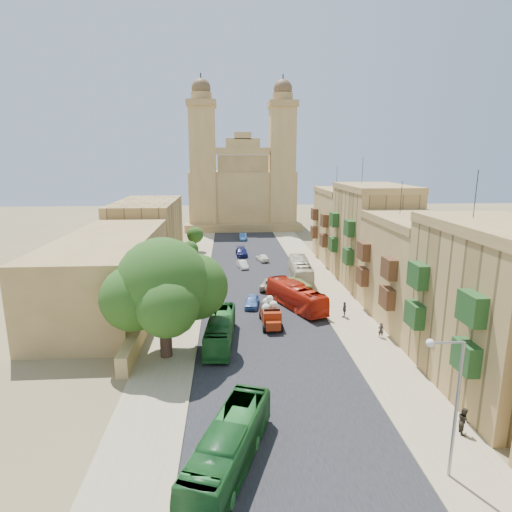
{
  "coord_description": "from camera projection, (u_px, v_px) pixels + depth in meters",
  "views": [
    {
      "loc": [
        -3.89,
        -31.71,
        17.25
      ],
      "look_at": [
        0.0,
        26.0,
        4.0
      ],
      "focal_mm": 30.0,
      "sensor_mm": 36.0,
      "label": 1
    }
  ],
  "objects": [
    {
      "name": "road_surface",
      "position": [
        254.0,
        276.0,
        64.12
      ],
      "size": [
        14.0,
        140.0,
        0.01
      ],
      "primitive_type": "cube",
      "color": "black",
      "rests_on": "ground"
    },
    {
      "name": "townhouse_b",
      "position": [
        415.0,
        270.0,
        45.42
      ],
      "size": [
        9.0,
        14.0,
        14.9
      ],
      "color": "#AC894D",
      "rests_on": "ground"
    },
    {
      "name": "olive_pickup",
      "position": [
        297.0,
        289.0,
        54.5
      ],
      "size": [
        3.19,
        5.07,
        1.94
      ],
      "color": "#404D1C",
      "rests_on": "ground"
    },
    {
      "name": "townhouse_a",
      "position": [
        497.0,
        308.0,
        31.64
      ],
      "size": [
        9.0,
        14.0,
        16.4
      ],
      "color": "tan",
      "rests_on": "ground"
    },
    {
      "name": "west_building_mid",
      "position": [
        148.0,
        229.0,
        75.44
      ],
      "size": [
        10.0,
        22.0,
        10.0
      ],
      "primitive_type": "cube",
      "color": "tan",
      "rests_on": "ground"
    },
    {
      "name": "streetlamp",
      "position": [
        450.0,
        391.0,
        22.62
      ],
      "size": [
        2.11,
        0.44,
        8.22
      ],
      "color": "gray",
      "rests_on": "ground"
    },
    {
      "name": "pedestrian_b",
      "position": [
        464.0,
        421.0,
        27.3
      ],
      "size": [
        0.81,
        0.96,
        1.76
      ],
      "primitive_type": "imported",
      "rotation": [
        0.0,
        0.0,
        1.4
      ],
      "color": "#2A261D",
      "rests_on": "ground"
    },
    {
      "name": "church",
      "position": [
        242.0,
        189.0,
        109.27
      ],
      "size": [
        28.0,
        22.5,
        36.3
      ],
      "color": "#AC894D",
      "rests_on": "ground"
    },
    {
      "name": "bus_green_south",
      "position": [
        229.0,
        447.0,
        24.07
      ],
      "size": [
        5.6,
        10.25,
        2.8
      ],
      "primitive_type": "imported",
      "rotation": [
        0.0,
        0.0,
        -0.34
      ],
      "color": "#206328",
      "rests_on": "ground"
    },
    {
      "name": "kerb_east",
      "position": [
        300.0,
        275.0,
        64.57
      ],
      "size": [
        0.25,
        140.0,
        0.12
      ],
      "primitive_type": "cube",
      "color": "tan",
      "rests_on": "ground"
    },
    {
      "name": "bus_red_east",
      "position": [
        296.0,
        296.0,
        50.25
      ],
      "size": [
        6.19,
        10.47,
        2.88
      ],
      "primitive_type": "imported",
      "rotation": [
        0.0,
        0.0,
        3.54
      ],
      "color": "red",
      "rests_on": "ground"
    },
    {
      "name": "red_truck",
      "position": [
        271.0,
        313.0,
        45.04
      ],
      "size": [
        2.13,
        5.21,
        3.02
      ],
      "color": "#96260B",
      "rests_on": "ground"
    },
    {
      "name": "kerb_west",
      "position": [
        207.0,
        276.0,
        63.65
      ],
      "size": [
        0.25,
        140.0,
        0.12
      ],
      "primitive_type": "cube",
      "color": "tan",
      "rests_on": "ground"
    },
    {
      "name": "west_building_low",
      "position": [
        108.0,
        272.0,
        50.33
      ],
      "size": [
        10.0,
        28.0,
        8.4
      ],
      "primitive_type": "cube",
      "color": "olive",
      "rests_on": "ground"
    },
    {
      "name": "pedestrian_c",
      "position": [
        344.0,
        310.0,
        47.31
      ],
      "size": [
        0.75,
        1.13,
        1.78
      ],
      "primitive_type": "imported",
      "rotation": [
        0.0,
        0.0,
        4.38
      ],
      "color": "#35333E",
      "rests_on": "ground"
    },
    {
      "name": "street_tree_a",
      "position": [
        171.0,
        295.0,
        45.27
      ],
      "size": [
        2.98,
        2.98,
        4.58
      ],
      "color": "#3B271D",
      "rests_on": "ground"
    },
    {
      "name": "car_blue_b",
      "position": [
        243.0,
        237.0,
        92.41
      ],
      "size": [
        1.55,
        4.24,
        1.39
      ],
      "primitive_type": "imported",
      "rotation": [
        0.0,
        0.0,
        -0.02
      ],
      "color": "#3873B8",
      "rests_on": "ground"
    },
    {
      "name": "west_wall",
      "position": [
        160.0,
        292.0,
        53.37
      ],
      "size": [
        1.0,
        40.0,
        1.8
      ],
      "primitive_type": "cube",
      "color": "#AC894D",
      "rests_on": "ground"
    },
    {
      "name": "ficus_tree",
      "position": [
        164.0,
        288.0,
        36.81
      ],
      "size": [
        10.74,
        9.88,
        10.74
      ],
      "color": "#3B271D",
      "rests_on": "ground"
    },
    {
      "name": "street_tree_c",
      "position": [
        190.0,
        250.0,
        68.65
      ],
      "size": [
        2.82,
        2.82,
        4.33
      ],
      "color": "#3B271D",
      "rests_on": "ground"
    },
    {
      "name": "car_white_a",
      "position": [
        243.0,
        264.0,
        68.68
      ],
      "size": [
        1.99,
        3.75,
        1.18
      ],
      "primitive_type": "imported",
      "rotation": [
        0.0,
        0.0,
        0.22
      ],
      "color": "white",
      "rests_on": "ground"
    },
    {
      "name": "car_cream",
      "position": [
        271.0,
        284.0,
        57.76
      ],
      "size": [
        3.67,
        5.61,
        1.43
      ],
      "primitive_type": "imported",
      "rotation": [
        0.0,
        0.0,
        2.87
      ],
      "color": "#B8A98F",
      "rests_on": "ground"
    },
    {
      "name": "car_dkblue",
      "position": [
        242.0,
        252.0,
        77.23
      ],
      "size": [
        2.18,
        4.97,
        1.42
      ],
      "primitive_type": "imported",
      "rotation": [
        0.0,
        0.0,
        0.04
      ],
      "color": "#101349",
      "rests_on": "ground"
    },
    {
      "name": "sidewalk_west",
      "position": [
        190.0,
        277.0,
        63.5
      ],
      "size": [
        5.0,
        140.0,
        0.01
      ],
      "primitive_type": "cube",
      "color": "tan",
      "rests_on": "ground"
    },
    {
      "name": "pedestrian_a",
      "position": [
        381.0,
        330.0,
        41.96
      ],
      "size": [
        0.59,
        0.42,
        1.52
      ],
      "primitive_type": "imported",
      "rotation": [
        0.0,
        0.0,
        3.03
      ],
      "color": "#2A282D",
      "rests_on": "ground"
    },
    {
      "name": "townhouse_d",
      "position": [
        344.0,
        225.0,
        72.54
      ],
      "size": [
        9.0,
        14.0,
        15.9
      ],
      "color": "#AC894D",
      "rests_on": "ground"
    },
    {
      "name": "street_tree_d",
      "position": [
        195.0,
        235.0,
        80.26
      ],
      "size": [
        3.07,
        3.07,
        4.73
      ],
      "color": "#3B271D",
      "rests_on": "ground"
    },
    {
      "name": "bus_green_north",
      "position": [
        220.0,
        330.0,
        40.56
      ],
      "size": [
        3.01,
        9.92,
        2.72
      ],
      "primitive_type": "imported",
      "rotation": [
        0.0,
        0.0,
        -0.07
      ],
      "color": "#1D5F23",
      "rests_on": "ground"
    },
    {
      "name": "ground",
      "position": [
        277.0,
        374.0,
        34.94
      ],
      "size": [
        260.0,
        260.0,
        0.0
      ],
      "primitive_type": "plane",
      "color": "olive"
    },
    {
      "name": "car_blue_a",
      "position": [
        252.0,
        301.0,
        50.77
      ],
      "size": [
        2.16,
        4.12,
        1.34
      ],
      "primitive_type": "imported",
      "rotation": [
        0.0,
        0.0,
        -0.15
      ],
      "color": "#4A79BC",
      "rests_on": "ground"
    },
    {
      "name": "street_tree_b",
      "position": [
        182.0,
        264.0,
        56.84
      ],
      "size": [
        3.41,
        3.41,
        5.24
      ],
      "color": "#3B271D",
      "rests_on": "ground"
    },
    {
      "name": "sidewalk_east",
      "position": [
        317.0,
        275.0,
        64.74
      ],
      "size": [
        5.0,
        140.0,
        0.01
      ],
      "primitive_type": "cube",
      "color": "tan",
      "rests_on": "ground"
    },
    {
      "name": "car_white_b",
      "position": [
        262.0,
        258.0,
        73.23
      ],
      "size": [
        2.38,
        3.94,
        1.25
      ],
      "primitive_type": "imported",
      "rotation": [
        0.0,
        0.0,
        3.4
      ],
      "color": "white",
      "rests_on": "ground"
    },
    {
      "name": "townhouse_c",
      "position": [
        372.0,
        235.0,
        58.76
      ],
      "size": [
        9.0,
        14.0,
        17.4
      ],
      "color": "tan",
      "rests_on": "ground"
    },
    {
      "name": "bus_cream_east",
      "position": [
        300.0,
        270.0,
        61.49
      ],
      "size": [
        3.22,
        11.06,
        3.04
      ],
      "primitive_type": "imported",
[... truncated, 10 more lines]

